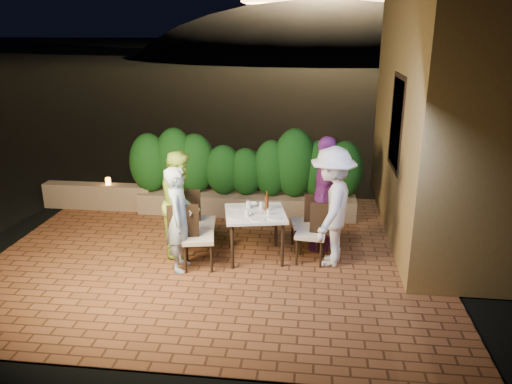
% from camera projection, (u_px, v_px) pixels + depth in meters
% --- Properties ---
extents(ground, '(400.00, 400.00, 0.00)m').
position_uv_depth(ground, '(213.00, 267.00, 7.62)').
color(ground, black).
rests_on(ground, ground).
extents(terrace_floor, '(7.00, 6.00, 0.15)m').
position_uv_depth(terrace_floor, '(219.00, 257.00, 8.11)').
color(terrace_floor, brown).
rests_on(terrace_floor, ground).
extents(building_wall, '(1.60, 5.00, 5.00)m').
position_uv_depth(building_wall, '(444.00, 89.00, 8.31)').
color(building_wall, olive).
rests_on(building_wall, ground).
extents(window_pane, '(0.08, 1.00, 1.40)m').
position_uv_depth(window_pane, '(398.00, 123.00, 8.09)').
color(window_pane, black).
rests_on(window_pane, building_wall).
extents(window_frame, '(0.06, 1.15, 1.55)m').
position_uv_depth(window_frame, '(398.00, 123.00, 8.09)').
color(window_frame, black).
rests_on(window_frame, building_wall).
extents(planter, '(4.20, 0.55, 0.40)m').
position_uv_depth(planter, '(246.00, 204.00, 9.70)').
color(planter, '#7B664E').
rests_on(planter, ground).
extents(hedge, '(4.00, 0.70, 1.10)m').
position_uv_depth(hedge, '(246.00, 167.00, 9.46)').
color(hedge, '#103B11').
rests_on(hedge, planter).
extents(parapet, '(2.20, 0.30, 0.50)m').
position_uv_depth(parapet, '(98.00, 196.00, 10.02)').
color(parapet, '#7B664E').
rests_on(parapet, ground).
extents(hill, '(52.00, 40.00, 22.00)m').
position_uv_depth(hill, '(320.00, 89.00, 65.24)').
color(hill, black).
rests_on(hill, ground).
extents(dining_table, '(1.09, 1.09, 0.75)m').
position_uv_depth(dining_table, '(255.00, 235.00, 7.82)').
color(dining_table, white).
rests_on(dining_table, ground).
extents(plate_nw, '(0.21, 0.21, 0.01)m').
position_uv_depth(plate_nw, '(236.00, 217.00, 7.49)').
color(plate_nw, white).
rests_on(plate_nw, dining_table).
extents(plate_sw, '(0.20, 0.20, 0.01)m').
position_uv_depth(plate_sw, '(234.00, 207.00, 7.91)').
color(plate_sw, white).
rests_on(plate_sw, dining_table).
extents(plate_ne, '(0.23, 0.23, 0.01)m').
position_uv_depth(plate_ne, '(274.00, 217.00, 7.48)').
color(plate_ne, white).
rests_on(plate_ne, dining_table).
extents(plate_se, '(0.21, 0.21, 0.01)m').
position_uv_depth(plate_se, '(273.00, 207.00, 7.94)').
color(plate_se, white).
rests_on(plate_se, dining_table).
extents(plate_centre, '(0.20, 0.20, 0.01)m').
position_uv_depth(plate_centre, '(257.00, 213.00, 7.68)').
color(plate_centre, white).
rests_on(plate_centre, dining_table).
extents(plate_front, '(0.24, 0.24, 0.01)m').
position_uv_depth(plate_front, '(258.00, 219.00, 7.42)').
color(plate_front, white).
rests_on(plate_front, dining_table).
extents(glass_nw, '(0.07, 0.07, 0.12)m').
position_uv_depth(glass_nw, '(247.00, 213.00, 7.52)').
color(glass_nw, silver).
rests_on(glass_nw, dining_table).
extents(glass_sw, '(0.07, 0.07, 0.12)m').
position_uv_depth(glass_sw, '(248.00, 205.00, 7.85)').
color(glass_sw, silver).
rests_on(glass_sw, dining_table).
extents(glass_ne, '(0.06, 0.06, 0.10)m').
position_uv_depth(glass_ne, '(268.00, 212.00, 7.58)').
color(glass_ne, silver).
rests_on(glass_ne, dining_table).
extents(glass_se, '(0.07, 0.07, 0.12)m').
position_uv_depth(glass_se, '(261.00, 206.00, 7.83)').
color(glass_se, silver).
rests_on(glass_se, dining_table).
extents(beer_bottle, '(0.06, 0.06, 0.32)m').
position_uv_depth(beer_bottle, '(267.00, 201.00, 7.71)').
color(beer_bottle, '#4B230C').
rests_on(beer_bottle, dining_table).
extents(bowl, '(0.20, 0.20, 0.04)m').
position_uv_depth(bowl, '(253.00, 204.00, 8.00)').
color(bowl, white).
rests_on(bowl, dining_table).
extents(chair_left_front, '(0.55, 0.55, 1.00)m').
position_uv_depth(chair_left_front, '(198.00, 237.00, 7.44)').
color(chair_left_front, black).
rests_on(chair_left_front, ground).
extents(chair_left_back, '(0.55, 0.55, 1.06)m').
position_uv_depth(chair_left_back, '(200.00, 221.00, 7.96)').
color(chair_left_back, black).
rests_on(chair_left_back, ground).
extents(chair_right_front, '(0.50, 0.50, 0.97)m').
position_uv_depth(chair_right_front, '(311.00, 232.00, 7.63)').
color(chair_right_front, black).
rests_on(chair_right_front, ground).
extents(chair_right_back, '(0.52, 0.52, 0.94)m').
position_uv_depth(chair_right_back, '(305.00, 222.00, 8.08)').
color(chair_right_back, black).
rests_on(chair_right_back, ground).
extents(diner_blue, '(0.42, 0.60, 1.59)m').
position_uv_depth(diner_blue, '(179.00, 219.00, 7.31)').
color(diner_blue, '#9FBCCD').
rests_on(diner_blue, ground).
extents(diner_green, '(0.72, 0.88, 1.68)m').
position_uv_depth(diner_green, '(181.00, 203.00, 7.87)').
color(diner_green, '#A0CC3F').
rests_on(diner_green, ground).
extents(diner_white, '(0.93, 1.30, 1.83)m').
position_uv_depth(diner_white, '(332.00, 207.00, 7.46)').
color(diner_white, silver).
rests_on(diner_white, ground).
extents(diner_purple, '(0.63, 1.16, 1.88)m').
position_uv_depth(diner_purple, '(326.00, 194.00, 7.98)').
color(diner_purple, '#772A7E').
rests_on(diner_purple, ground).
extents(parapet_lamp, '(0.10, 0.10, 0.14)m').
position_uv_depth(parapet_lamp, '(108.00, 181.00, 9.90)').
color(parapet_lamp, orange).
rests_on(parapet_lamp, parapet).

